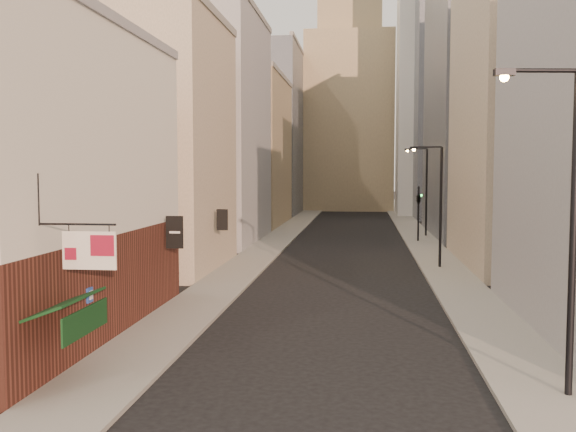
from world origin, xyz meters
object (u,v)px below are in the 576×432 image
object	(u,v)px
clock_tower	(350,101)
streetlamp_near	(565,213)
streetlamp_mid	(438,199)
traffic_light_right	(419,199)
streetlamp_far	(424,186)
white_tower	(427,83)

from	to	relation	value
clock_tower	streetlamp_near	bearing A→B (deg)	-84.94
streetlamp_mid	traffic_light_right	distance (m)	15.43
traffic_light_right	streetlamp_far	bearing A→B (deg)	-100.27
white_tower	traffic_light_right	distance (m)	37.92
streetlamp_near	traffic_light_right	world-z (taller)	streetlamp_near
streetlamp_near	streetlamp_far	world-z (taller)	streetlamp_near
white_tower	streetlamp_mid	distance (m)	52.21
white_tower	streetlamp_near	world-z (taller)	white_tower
clock_tower	streetlamp_far	bearing A→B (deg)	-79.53
white_tower	traffic_light_right	size ratio (longest dim) A/B	8.30
white_tower	streetlamp_far	xyz separation A→B (m)	(-2.90, -29.83, -13.74)
clock_tower	streetlamp_mid	size ratio (longest dim) A/B	5.63
streetlamp_mid	traffic_light_right	bearing A→B (deg)	92.68
streetlamp_far	streetlamp_near	bearing A→B (deg)	-74.55
traffic_light_right	white_tower	bearing A→B (deg)	-95.80
white_tower	traffic_light_right	world-z (taller)	white_tower
clock_tower	traffic_light_right	world-z (taller)	clock_tower
clock_tower	white_tower	distance (m)	17.83
streetlamp_mid	streetlamp_far	xyz separation A→B (m)	(1.04, 20.30, 0.31)
clock_tower	white_tower	bearing A→B (deg)	-51.84
traffic_light_right	clock_tower	bearing A→B (deg)	-81.14
streetlamp_near	traffic_light_right	xyz separation A→B (m)	(-0.63, 39.32, -1.40)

